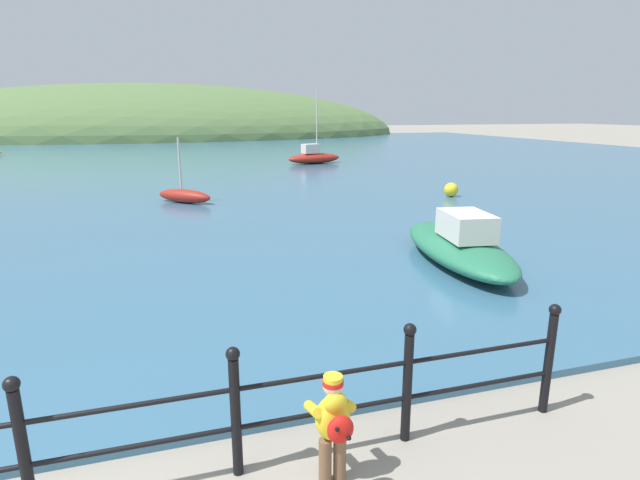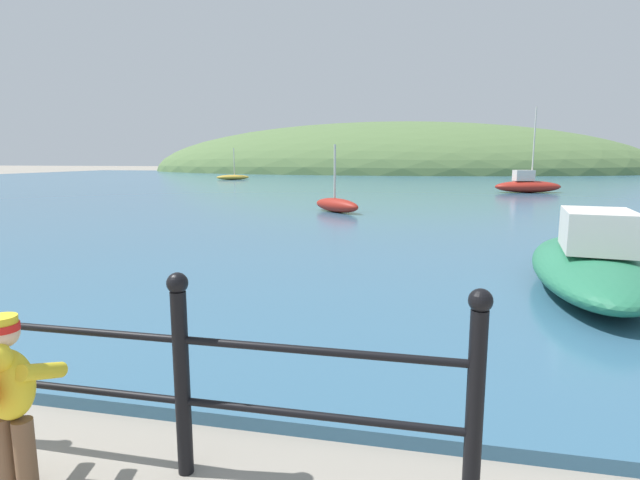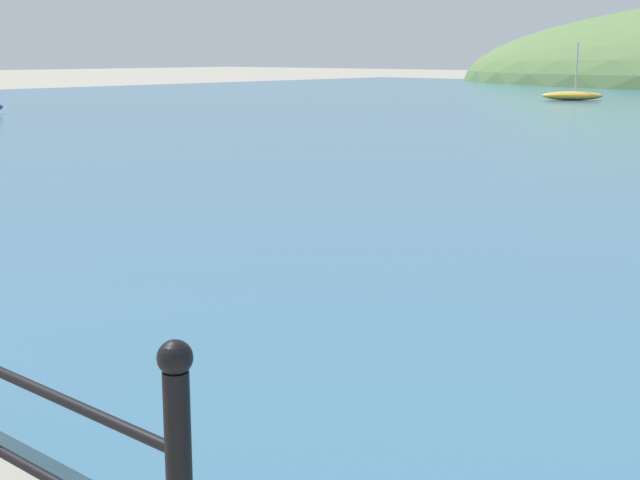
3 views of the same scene
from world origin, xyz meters
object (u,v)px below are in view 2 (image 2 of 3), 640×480
boat_twin_mast (527,185)px  boat_mid_harbor (337,205)px  child_in_coat (5,388)px  boat_red_dinghy (591,262)px  boat_blue_hull (233,177)px

boat_twin_mast → boat_mid_harbor: boat_twin_mast is taller
boat_twin_mast → boat_mid_harbor: 13.45m
child_in_coat → boat_twin_mast: bearing=74.1°
boat_red_dinghy → boat_mid_harbor: bearing=120.4°
boat_mid_harbor → child_in_coat: bearing=-87.1°
boat_twin_mast → boat_red_dinghy: boat_twin_mast is taller
boat_mid_harbor → boat_red_dinghy: boat_mid_harbor is taller
boat_twin_mast → boat_blue_hull: boat_twin_mast is taller
boat_red_dinghy → boat_blue_hull: 35.18m
boat_twin_mast → boat_blue_hull: (-20.17, 10.90, -0.17)m
child_in_coat → boat_red_dinghy: boat_red_dinghy is taller
child_in_coat → boat_blue_hull: bearing=110.3°
boat_blue_hull → boat_twin_mast: bearing=-28.4°
boat_mid_harbor → boat_blue_hull: 25.20m
boat_mid_harbor → boat_blue_hull: boat_blue_hull is taller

